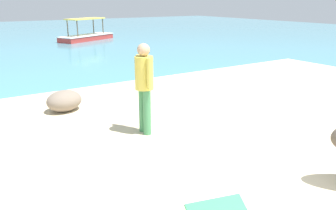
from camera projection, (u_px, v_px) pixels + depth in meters
person_standing at (144, 82)px, 5.85m from camera, size 0.32×0.51×1.62m
shore_rock_large at (64, 101)px, 7.28m from camera, size 0.94×0.85×0.45m
boat_red at (86, 36)px, 20.14m from camera, size 3.80×2.68×1.29m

